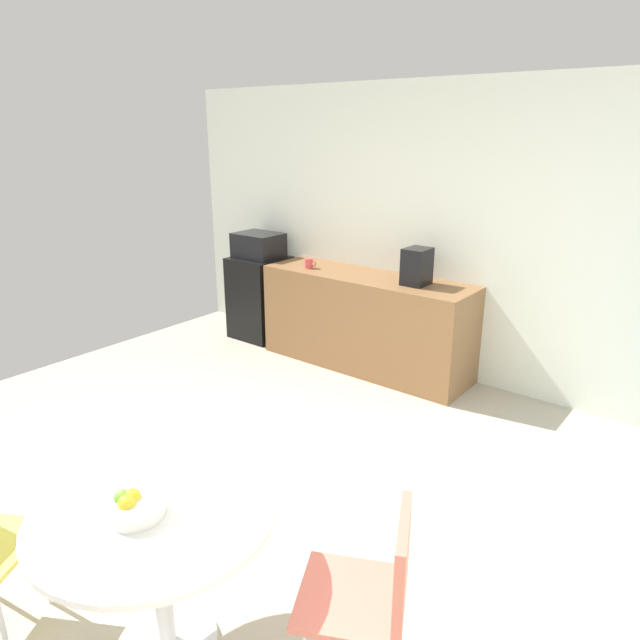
# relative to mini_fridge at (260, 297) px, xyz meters

# --- Properties ---
(ground_plane) EXTENTS (6.00, 6.00, 0.00)m
(ground_plane) POSITION_rel_mini_fridge_xyz_m (1.96, -2.65, -0.44)
(ground_plane) COLOR #B2A893
(wall_back) EXTENTS (6.00, 0.10, 2.60)m
(wall_back) POSITION_rel_mini_fridge_xyz_m (1.96, 0.35, 0.86)
(wall_back) COLOR silver
(wall_back) RESTS_ON ground_plane
(counter_block) EXTENTS (2.06, 0.60, 0.90)m
(counter_block) POSITION_rel_mini_fridge_xyz_m (1.38, 0.00, 0.01)
(counter_block) COLOR brown
(counter_block) RESTS_ON ground_plane
(mini_fridge) EXTENTS (0.54, 0.54, 0.88)m
(mini_fridge) POSITION_rel_mini_fridge_xyz_m (0.00, 0.00, 0.00)
(mini_fridge) COLOR black
(mini_fridge) RESTS_ON ground_plane
(microwave) EXTENTS (0.48, 0.38, 0.26)m
(microwave) POSITION_rel_mini_fridge_xyz_m (0.00, 0.00, 0.57)
(microwave) COLOR black
(microwave) RESTS_ON mini_fridge
(round_table) EXTENTS (1.00, 1.00, 0.73)m
(round_table) POSITION_rel_mini_fridge_xyz_m (2.48, -3.20, 0.13)
(round_table) COLOR silver
(round_table) RESTS_ON ground_plane
(chair_coral) EXTENTS (0.56, 0.56, 0.83)m
(chair_coral) POSITION_rel_mini_fridge_xyz_m (3.31, -2.79, 0.08)
(chair_coral) COLOR silver
(chair_coral) RESTS_ON ground_plane
(fruit_bowl) EXTENTS (0.24, 0.24, 0.11)m
(fruit_bowl) POSITION_rel_mini_fridge_xyz_m (2.45, -3.27, 0.33)
(fruit_bowl) COLOR silver
(fruit_bowl) RESTS_ON round_table
(mug_white) EXTENTS (0.13, 0.08, 0.09)m
(mug_white) POSITION_rel_mini_fridge_xyz_m (0.77, -0.10, 0.51)
(mug_white) COLOR #D84C4C
(mug_white) RESTS_ON counter_block
(coffee_maker) EXTENTS (0.20, 0.24, 0.32)m
(coffee_maker) POSITION_rel_mini_fridge_xyz_m (1.89, 0.00, 0.62)
(coffee_maker) COLOR black
(coffee_maker) RESTS_ON counter_block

